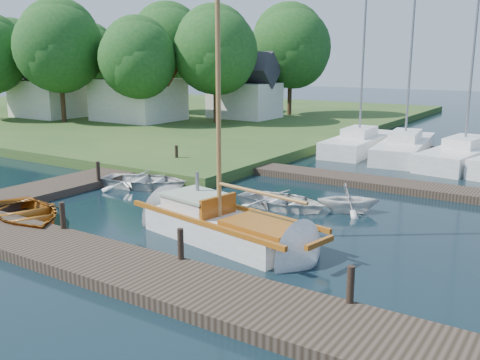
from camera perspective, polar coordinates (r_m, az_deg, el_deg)
The scene contains 28 objects.
ground at distance 18.45m, azimuth -0.00°, elevation -3.64°, with size 160.00×160.00×0.00m, color black.
near_dock at distance 14.05m, azimuth -13.72°, elevation -8.76°, with size 18.00×2.20×0.30m, color black.
left_dock at distance 24.93m, azimuth -12.96°, elevation 0.74°, with size 2.20×18.00×0.30m, color black.
far_dock at distance 23.21m, azimuth 13.05°, elevation -0.15°, with size 14.00×1.60×0.30m, color black.
shore at distance 52.92m, azimuth -12.46°, elevation 7.14°, with size 50.00×40.00×0.50m, color #2B4C1F.
mooring_post_1 at distance 16.67m, azimuth -18.40°, elevation -3.61°, with size 0.16×0.16×0.80m, color black.
mooring_post_2 at distance 13.56m, azimuth -6.35°, elevation -6.78°, with size 0.16×0.16×0.80m, color black.
mooring_post_3 at distance 11.41m, azimuth 11.70°, elevation -10.85°, with size 0.16×0.16×0.80m, color black.
mooring_post_4 at distance 22.77m, azimuth -14.89°, elevation 0.92°, with size 0.16×0.16×0.80m, color black.
mooring_post_5 at distance 26.30m, azimuth -6.80°, elevation 2.82°, with size 0.16×0.16×0.80m, color black.
sailboat at distance 15.68m, azimuth -1.27°, elevation -5.33°, with size 7.39×3.24×9.83m.
dinghy at distance 18.69m, azimuth -21.96°, elevation -3.07°, with size 2.83×3.97×0.82m, color #843C0E.
tender_a at distance 22.48m, azimuth -10.18°, elevation 0.18°, with size 2.65×3.71×0.77m, color silver.
tender_c at distance 19.17m, azimuth 4.53°, elevation -1.96°, with size 2.41×3.38×0.70m, color silver.
tender_d at distance 18.90m, azimuth 11.51°, elevation -1.74°, with size 1.83×2.12×1.12m, color silver.
marina_boat_0 at distance 31.38m, azimuth 12.57°, elevation 4.00°, with size 2.44×7.20×11.11m.
marina_boat_1 at distance 30.45m, azimuth 17.16°, elevation 3.45°, with size 3.15×8.07×9.84m.
marina_boat_2 at distance 29.22m, azimuth 22.79°, elevation 2.68°, with size 3.21×7.87×11.89m.
house_a at distance 42.85m, azimuth -10.83°, elevation 9.58°, with size 6.30×5.00×6.29m.
house_b at distance 47.51m, azimuth -19.59°, elevation 9.14°, with size 5.77×4.50×5.79m.
house_c at distance 43.85m, azimuth 0.49°, elevation 9.38°, with size 5.25×4.00×5.28m.
tree_1 at distance 43.10m, azimuth -18.70°, elevation 13.33°, with size 6.70×6.70×9.20m.
tree_2 at distance 39.99m, azimuth -10.83°, elevation 12.65°, with size 5.83×5.75×7.82m.
tree_3 at distance 40.51m, azimuth -2.61°, elevation 13.65°, with size 6.41×6.38×8.74m.
tree_4 at distance 48.62m, azimuth -7.66°, elevation 14.07°, with size 7.01×7.01×9.66m.
tree_5 at distance 52.83m, azimuth -15.84°, elevation 12.57°, with size 6.00×5.94×8.10m.
tree_6 at distance 55.14m, azimuth -23.27°, elevation 12.26°, with size 6.24×6.20×8.46m.
tree_7 at distance 46.26m, azimuth 5.45°, elevation 13.99°, with size 6.83×6.83×9.38m.
Camera 1 is at (9.71, -14.79, 5.23)m, focal length 40.00 mm.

